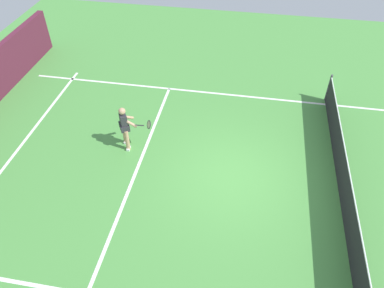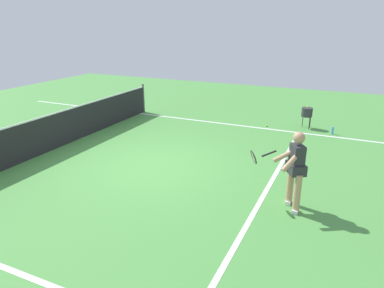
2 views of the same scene
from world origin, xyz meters
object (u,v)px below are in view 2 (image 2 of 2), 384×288
Objects in this scene: tennis_ball_near at (267,126)px; ball_hopper at (307,112)px; water_bottle at (332,130)px; tennis_player at (294,168)px.

ball_hopper is (0.38, -1.24, 0.51)m from tennis_ball_near.
tennis_ball_near is at bearing 90.61° from water_bottle.
tennis_player is at bearing -175.25° from ball_hopper.
tennis_ball_near is 2.13m from water_bottle.
tennis_player reaches higher than ball_hopper.
tennis_player is at bearing -162.22° from tennis_ball_near.
water_bottle is (-0.36, -0.88, -0.43)m from ball_hopper.
tennis_ball_near is 0.28× the size of water_bottle.
water_bottle is (5.39, -0.40, -0.73)m from tennis_player.
tennis_ball_near is 1.40m from ball_hopper.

